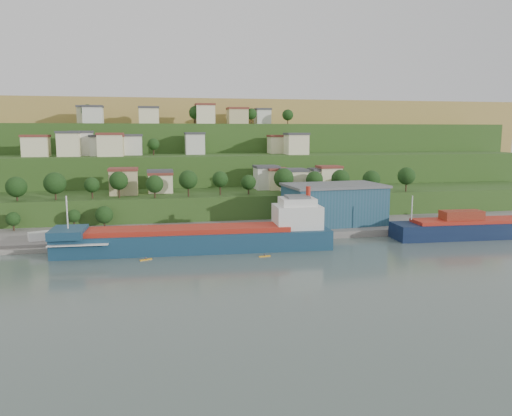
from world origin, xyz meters
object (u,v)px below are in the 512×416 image
object	(u,v)px
cargo_ship_far	(498,228)
caravan	(41,237)
cargo_ship_near	(205,239)
kayak_orange	(146,259)
warehouse	(334,204)

from	to	relation	value
cargo_ship_far	caravan	distance (m)	133.22
cargo_ship_near	cargo_ship_far	size ratio (longest dim) A/B	1.19
cargo_ship_near	caravan	xyz separation A→B (m)	(-43.70, 12.47, -0.23)
kayak_orange	caravan	bearing A→B (deg)	122.40
cargo_ship_near	warehouse	size ratio (longest dim) A/B	2.26
cargo_ship_far	caravan	world-z (taller)	cargo_ship_far
cargo_ship_far	kayak_orange	xyz separation A→B (m)	(-104.37, -7.53, -2.39)
warehouse	caravan	xyz separation A→B (m)	(-87.58, -7.84, -5.68)
warehouse	caravan	distance (m)	88.11
caravan	kayak_orange	distance (m)	34.77
cargo_ship_far	warehouse	xyz separation A→B (m)	(-45.05, 20.42, 5.82)
caravan	cargo_ship_far	bearing A→B (deg)	-25.92
caravan	kayak_orange	size ratio (longest dim) A/B	2.19
cargo_ship_near	warehouse	xyz separation A→B (m)	(43.88, 20.31, 5.45)
cargo_ship_far	caravan	xyz separation A→B (m)	(-132.62, 12.58, 0.14)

